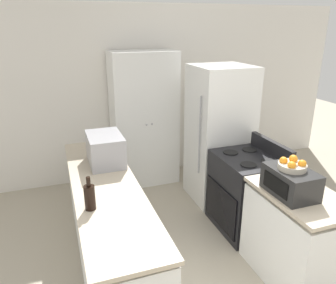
% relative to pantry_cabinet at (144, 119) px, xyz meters
% --- Properties ---
extents(wall_back, '(7.00, 0.06, 2.60)m').
position_rel_pantry_cabinet_xyz_m(wall_back, '(-0.06, 0.31, 0.32)').
color(wall_back, silver).
rests_on(wall_back, ground_plane).
extents(counter_left, '(0.60, 2.46, 0.90)m').
position_rel_pantry_cabinet_xyz_m(counter_left, '(-0.86, -1.72, -0.55)').
color(counter_left, silver).
rests_on(counter_left, ground_plane).
extents(counter_right, '(0.60, 0.93, 0.90)m').
position_rel_pantry_cabinet_xyz_m(counter_right, '(0.74, -2.49, -0.55)').
color(counter_right, silver).
rests_on(counter_right, ground_plane).
extents(pantry_cabinet, '(0.94, 0.54, 1.97)m').
position_rel_pantry_cabinet_xyz_m(pantry_cabinet, '(0.00, 0.00, 0.00)').
color(pantry_cabinet, white).
rests_on(pantry_cabinet, ground_plane).
extents(stove, '(0.66, 0.78, 1.06)m').
position_rel_pantry_cabinet_xyz_m(stove, '(0.77, -1.61, -0.52)').
color(stove, black).
rests_on(stove, ground_plane).
extents(refrigerator, '(0.75, 0.72, 1.83)m').
position_rel_pantry_cabinet_xyz_m(refrigerator, '(0.81, -0.83, -0.07)').
color(refrigerator, white).
rests_on(refrigerator, ground_plane).
extents(microwave, '(0.36, 0.51, 0.32)m').
position_rel_pantry_cabinet_xyz_m(microwave, '(-0.77, -1.23, 0.08)').
color(microwave, '#939399').
rests_on(microwave, counter_left).
extents(wine_bottle, '(0.09, 0.09, 0.28)m').
position_rel_pantry_cabinet_xyz_m(wine_bottle, '(-1.04, -2.12, 0.03)').
color(wine_bottle, black).
rests_on(wine_bottle, counter_left).
extents(toaster_oven, '(0.31, 0.45, 0.24)m').
position_rel_pantry_cabinet_xyz_m(toaster_oven, '(0.63, -2.46, 0.04)').
color(toaster_oven, black).
rests_on(toaster_oven, counter_right).
extents(fruit_bowl, '(0.24, 0.24, 0.13)m').
position_rel_pantry_cabinet_xyz_m(fruit_bowl, '(0.63, -2.45, 0.20)').
color(fruit_bowl, '#B2A893').
rests_on(fruit_bowl, toaster_oven).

